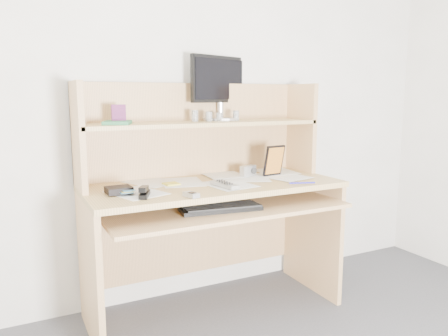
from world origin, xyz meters
name	(u,v)px	position (x,y,z in m)	size (l,w,h in m)	color
back_wall	(191,92)	(0.00, 1.80, 1.25)	(3.60, 0.04, 2.50)	white
desk	(208,190)	(0.00, 1.56, 0.69)	(1.40, 0.70, 1.30)	tan
paper_clutter	(214,183)	(0.00, 1.48, 0.75)	(1.32, 0.54, 0.01)	white
keyboard	(220,208)	(-0.06, 1.28, 0.66)	(0.43, 0.20, 0.03)	black
tv_remote	(225,185)	(0.00, 1.35, 0.77)	(0.05, 0.19, 0.02)	gray
flip_phone	(191,194)	(-0.24, 1.22, 0.77)	(0.04, 0.08, 0.02)	#B3B2B5
stapler	(144,191)	(-0.44, 1.33, 0.78)	(0.04, 0.14, 0.04)	black
wallet	(119,190)	(-0.53, 1.44, 0.77)	(0.12, 0.10, 0.03)	black
sticky_note_pad	(171,184)	(-0.23, 1.54, 0.76)	(0.08, 0.08, 0.01)	yellow
digital_camera	(248,171)	(0.26, 1.56, 0.79)	(0.10, 0.04, 0.06)	#B1B1B3
game_case	(274,161)	(0.40, 1.50, 0.85)	(0.13, 0.01, 0.18)	black
blue_pen	(302,183)	(0.41, 1.23, 0.76)	(0.01, 0.01, 0.14)	#1917AC
card_box	(119,114)	(-0.48, 1.63, 1.13)	(0.07, 0.02, 0.10)	maroon
shelf_book	(118,123)	(-0.49, 1.60, 1.09)	(0.13, 0.18, 0.02)	#327E4F
chip_stack_a	(209,116)	(0.05, 1.65, 1.11)	(0.04, 0.04, 0.06)	black
chip_stack_b	(236,116)	(0.22, 1.64, 1.11)	(0.04, 0.04, 0.06)	white
chip_stack_c	(220,117)	(0.11, 1.64, 1.11)	(0.04, 0.04, 0.05)	black
chip_stack_d	(195,116)	(-0.04, 1.65, 1.11)	(0.04, 0.04, 0.06)	silver
monitor	(219,86)	(0.16, 1.74, 1.28)	(0.42, 0.23, 0.38)	silver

